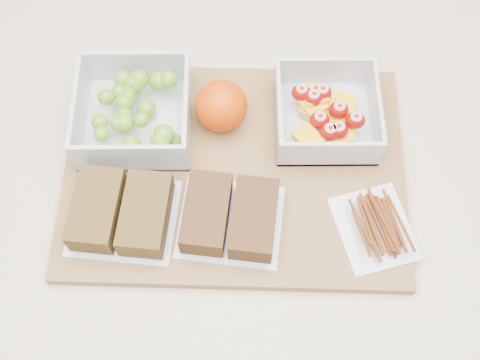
{
  "coord_description": "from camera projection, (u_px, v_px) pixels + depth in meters",
  "views": [
    {
      "loc": [
        -0.0,
        -0.31,
        1.58
      ],
      "look_at": [
        0.0,
        0.0,
        0.93
      ],
      "focal_mm": 45.0,
      "sensor_mm": 36.0,
      "label": 1
    }
  ],
  "objects": [
    {
      "name": "ground",
      "position": [
        240.0,
        336.0,
        1.56
      ],
      "size": [
        4.0,
        4.0,
        0.0
      ],
      "primitive_type": "plane",
      "color": "gray",
      "rests_on": "ground"
    },
    {
      "name": "counter",
      "position": [
        239.0,
        289.0,
        1.15
      ],
      "size": [
        1.2,
        0.9,
        0.9
      ],
      "primitive_type": "cube",
      "color": "beige",
      "rests_on": "ground"
    },
    {
      "name": "pretzel_bag",
      "position": [
        376.0,
        225.0,
        0.7
      ],
      "size": [
        0.11,
        0.12,
        0.02
      ],
      "color": "silver",
      "rests_on": "cutting_board"
    },
    {
      "name": "fruit_container",
      "position": [
        326.0,
        114.0,
        0.75
      ],
      "size": [
        0.13,
        0.13,
        0.05
      ],
      "color": "silver",
      "rests_on": "cutting_board"
    },
    {
      "name": "grape_container",
      "position": [
        135.0,
        111.0,
        0.75
      ],
      "size": [
        0.14,
        0.14,
        0.06
      ],
      "color": "silver",
      "rests_on": "cutting_board"
    },
    {
      "name": "sandwich_bag_left",
      "position": [
        122.0,
        212.0,
        0.7
      ],
      "size": [
        0.13,
        0.12,
        0.04
      ],
      "color": "silver",
      "rests_on": "cutting_board"
    },
    {
      "name": "sandwich_bag_center",
      "position": [
        230.0,
        216.0,
        0.69
      ],
      "size": [
        0.13,
        0.12,
        0.04
      ],
      "color": "silver",
      "rests_on": "cutting_board"
    },
    {
      "name": "cutting_board",
      "position": [
        235.0,
        170.0,
        0.75
      ],
      "size": [
        0.43,
        0.31,
        0.02
      ],
      "primitive_type": "cube",
      "rotation": [
        0.0,
        0.0,
        -0.04
      ],
      "color": "olive",
      "rests_on": "counter"
    },
    {
      "name": "orange",
      "position": [
        221.0,
        106.0,
        0.74
      ],
      "size": [
        0.07,
        0.07,
        0.07
      ],
      "primitive_type": "sphere",
      "color": "#DE4605",
      "rests_on": "cutting_board"
    }
  ]
}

